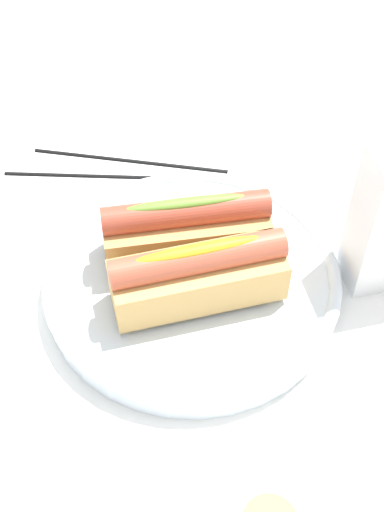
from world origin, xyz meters
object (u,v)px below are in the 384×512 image
serving_bowl (192,279)px  hotdog_front (186,228)px  chopstick_near (105,175)px  chopstick_far (126,161)px  hotdog_back (198,274)px

serving_bowl → hotdog_front: hotdog_front is taller
hotdog_front → chopstick_near: size_ratio=0.72×
serving_bowl → chopstick_near: 0.18m
serving_bowl → chopstick_far: (-0.01, -0.19, -0.01)m
chopstick_far → serving_bowl: bearing=121.6°
chopstick_near → hotdog_front: bearing=127.3°
chopstick_near → chopstick_far: same height
hotdog_back → chopstick_far: (-0.02, -0.22, -0.05)m
hotdog_back → chopstick_near: (0.01, -0.21, -0.05)m
serving_bowl → hotdog_front: (-0.01, -0.03, 0.04)m
hotdog_back → chopstick_far: bearing=-94.3°
hotdog_front → chopstick_near: (0.03, -0.16, -0.05)m
serving_bowl → hotdog_back: size_ratio=1.75×
hotdog_back → chopstick_far: 0.23m
hotdog_back → chopstick_near: hotdog_back is taller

